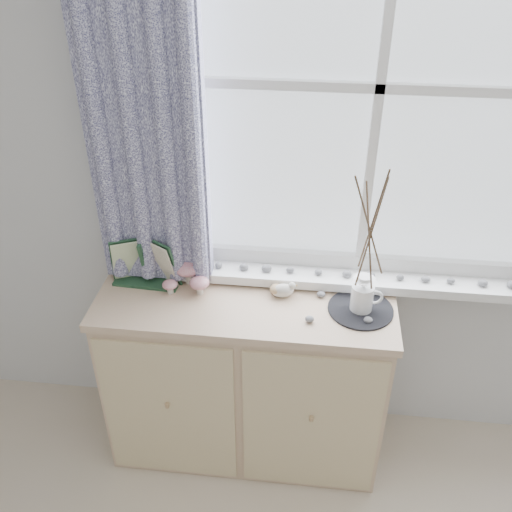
{
  "coord_description": "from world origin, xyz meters",
  "views": [
    {
      "loc": [
        0.1,
        -0.02,
        2.25
      ],
      "look_at": [
        -0.1,
        1.7,
        1.1
      ],
      "focal_mm": 40.0,
      "sensor_mm": 36.0,
      "label": 1
    }
  ],
  "objects_px": {
    "sideboard": "(246,378)",
    "twig_pitcher": "(371,227)",
    "botanical_book": "(143,265)",
    "toadstool_cluster": "(189,273)"
  },
  "relations": [
    {
      "from": "botanical_book",
      "to": "sideboard",
      "type": "bearing_deg",
      "value": -3.44
    },
    {
      "from": "toadstool_cluster",
      "to": "botanical_book",
      "type": "bearing_deg",
      "value": -171.23
    },
    {
      "from": "sideboard",
      "to": "twig_pitcher",
      "type": "height_order",
      "value": "twig_pitcher"
    },
    {
      "from": "twig_pitcher",
      "to": "sideboard",
      "type": "bearing_deg",
      "value": 173.77
    },
    {
      "from": "twig_pitcher",
      "to": "botanical_book",
      "type": "bearing_deg",
      "value": 170.64
    },
    {
      "from": "sideboard",
      "to": "twig_pitcher",
      "type": "bearing_deg",
      "value": -0.22
    },
    {
      "from": "sideboard",
      "to": "botanical_book",
      "type": "relative_size",
      "value": 3.88
    },
    {
      "from": "botanical_book",
      "to": "twig_pitcher",
      "type": "relative_size",
      "value": 0.48
    },
    {
      "from": "sideboard",
      "to": "toadstool_cluster",
      "type": "relative_size",
      "value": 6.27
    },
    {
      "from": "botanical_book",
      "to": "toadstool_cluster",
      "type": "bearing_deg",
      "value": 12.03
    }
  ]
}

